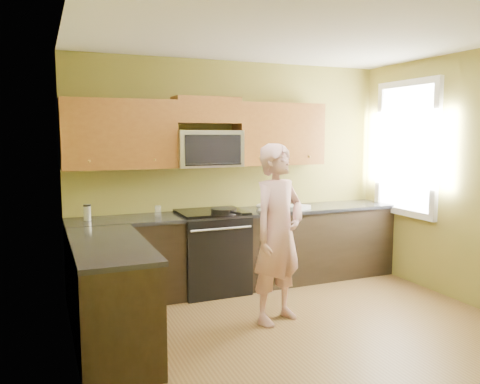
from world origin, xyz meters
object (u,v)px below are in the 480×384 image
butter_tub (278,212)px  stove (212,251)px  woman (278,234)px  frying_pan (224,214)px  travel_mug (88,220)px  microwave (208,167)px

butter_tub → stove: bearing=166.4°
woman → butter_tub: bearing=41.3°
frying_pan → travel_mug: 1.45m
microwave → woman: size_ratio=0.44×
frying_pan → travel_mug: (-1.42, 0.33, -0.03)m
butter_tub → microwave: bearing=158.0°
stove → travel_mug: travel_mug is taller
stove → butter_tub: 0.91m
microwave → butter_tub: (0.77, -0.31, -0.53)m
stove → butter_tub: butter_tub is taller
stove → woman: woman is taller
butter_tub → travel_mug: (-2.13, 0.26, 0.00)m
frying_pan → butter_tub: (0.71, 0.07, -0.03)m
stove → frying_pan: 0.54m
stove → woman: 1.21m
frying_pan → butter_tub: bearing=-10.1°
frying_pan → butter_tub: frying_pan is taller
frying_pan → travel_mug: size_ratio=2.93×
stove → frying_pan: bearing=-77.8°
butter_tub → travel_mug: size_ratio=0.68×
stove → microwave: microwave is taller
woman → stove: bearing=83.5°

